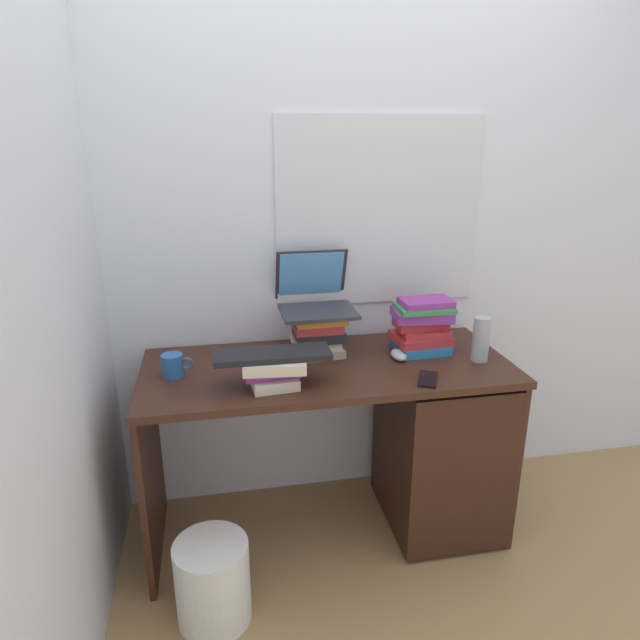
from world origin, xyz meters
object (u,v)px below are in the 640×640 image
(book_stack_keyboard_riser, at_px, (273,370))
(wastebasket, at_px, (213,582))
(keyboard, at_px, (272,354))
(cell_phone, at_px, (428,379))
(book_stack_tall, at_px, (318,333))
(water_bottle, at_px, (481,339))
(book_stack_side, at_px, (422,326))
(mug, at_px, (173,365))
(desk, at_px, (415,437))
(computer_mouse, at_px, (399,355))
(laptop, at_px, (315,295))

(book_stack_keyboard_riser, distance_m, wastebasket, 0.77)
(keyboard, xyz_separation_m, cell_phone, (0.57, -0.07, -0.12))
(book_stack_tall, bearing_deg, water_bottle, -17.50)
(book_stack_tall, relative_size, book_stack_side, 0.87)
(mug, bearing_deg, water_bottle, -3.55)
(book_stack_tall, xyz_separation_m, wastebasket, (-0.48, -0.52, -0.71))
(book_stack_keyboard_riser, height_order, wastebasket, book_stack_keyboard_riser)
(book_stack_tall, bearing_deg, desk, -20.78)
(computer_mouse, xyz_separation_m, wastebasket, (-0.79, -0.39, -0.64))
(book_stack_tall, bearing_deg, wastebasket, -132.39)
(cell_phone, distance_m, wastebasket, 1.06)
(keyboard, xyz_separation_m, computer_mouse, (0.53, 0.14, -0.10))
(laptop, height_order, mug, laptop)
(mug, bearing_deg, computer_mouse, -0.29)
(book_stack_tall, distance_m, book_stack_keyboard_riser, 0.35)
(keyboard, relative_size, computer_mouse, 4.04)
(keyboard, height_order, mug, keyboard)
(desk, relative_size, book_stack_side, 5.88)
(book_stack_keyboard_riser, bearing_deg, wastebasket, -136.59)
(desk, distance_m, mug, 1.05)
(book_stack_tall, bearing_deg, book_stack_keyboard_riser, -128.11)
(computer_mouse, bearing_deg, book_stack_side, 31.53)
(laptop, relative_size, water_bottle, 1.79)
(book_stack_side, relative_size, wastebasket, 0.79)
(keyboard, distance_m, cell_phone, 0.59)
(book_stack_keyboard_riser, bearing_deg, computer_mouse, 15.68)
(desk, bearing_deg, water_bottle, -11.80)
(water_bottle, relative_size, wastebasket, 0.58)
(book_stack_keyboard_riser, distance_m, computer_mouse, 0.55)
(book_stack_keyboard_riser, relative_size, computer_mouse, 2.27)
(book_stack_keyboard_riser, height_order, mug, book_stack_keyboard_riser)
(desk, distance_m, book_stack_side, 0.48)
(book_stack_side, xyz_separation_m, laptop, (-0.43, 0.12, 0.12))
(desk, distance_m, book_stack_keyboard_riser, 0.75)
(book_stack_tall, distance_m, computer_mouse, 0.35)
(book_stack_tall, height_order, book_stack_side, book_stack_side)
(book_stack_tall, xyz_separation_m, mug, (-0.58, -0.12, -0.05))
(book_stack_tall, bearing_deg, mug, -167.99)
(desk, relative_size, book_stack_keyboard_riser, 6.20)
(book_stack_tall, xyz_separation_m, laptop, (0.00, 0.07, 0.14))
(laptop, xyz_separation_m, computer_mouse, (0.31, -0.20, -0.21))
(book_stack_tall, bearing_deg, book_stack_side, -7.08)
(book_stack_side, bearing_deg, wastebasket, -152.75)
(cell_phone, bearing_deg, laptop, 155.36)
(desk, height_order, water_bottle, water_bottle)
(keyboard, relative_size, cell_phone, 3.09)
(computer_mouse, distance_m, water_bottle, 0.33)
(keyboard, bearing_deg, desk, 12.07)
(mug, relative_size, cell_phone, 0.86)
(book_stack_keyboard_riser, distance_m, mug, 0.39)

